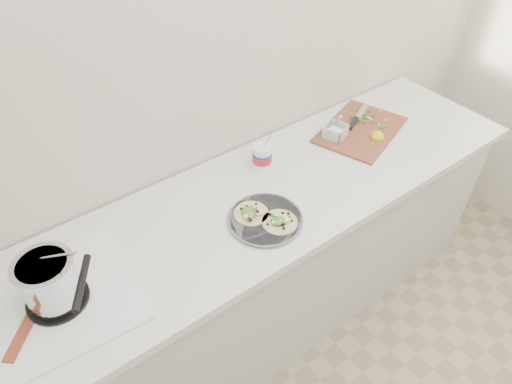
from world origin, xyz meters
TOP-DOWN VIEW (x-y plane):
  - counter at (0.00, 1.43)m, footprint 2.44×0.66m
  - stove at (-0.86, 1.40)m, footprint 0.51×0.47m
  - taco_plate at (-0.10, 1.30)m, footprint 0.29×0.29m
  - tub at (0.09, 1.57)m, footprint 0.09×0.09m
  - cutboard at (0.62, 1.51)m, footprint 0.52×0.44m
  - bacon_plate at (-0.99, 1.33)m, footprint 0.26×0.26m

SIDE VIEW (x-z plane):
  - counter at x=0.00m, z-range 0.00..0.90m
  - bacon_plate at x=-0.99m, z-range 0.90..0.92m
  - cutboard at x=0.62m, z-range 0.88..0.95m
  - taco_plate at x=-0.10m, z-range 0.90..0.94m
  - tub at x=0.09m, z-range 0.87..1.06m
  - stove at x=-0.86m, z-range 0.86..1.09m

